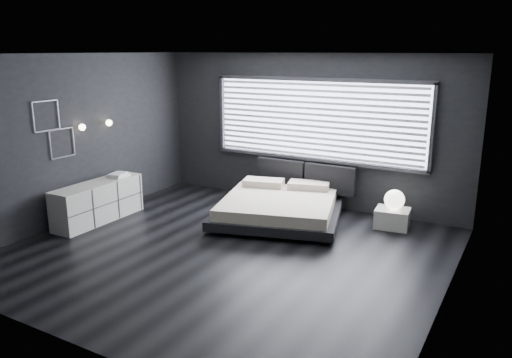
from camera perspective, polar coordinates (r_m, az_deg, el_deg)
The scene contains 12 objects.
room at distance 6.94m, azimuth -3.49°, elevation 2.46°, with size 6.04×6.00×2.80m.
window at distance 9.17m, azimuth 6.88°, elevation 6.67°, with size 4.14×0.09×1.52m.
headboard at distance 9.38m, azimuth 5.64°, elevation 0.41°, with size 1.96×0.16×0.52m.
sconce_near at distance 8.83m, azimuth -19.26°, elevation 5.60°, with size 0.18×0.11×0.11m.
sconce_far at distance 9.23m, azimuth -16.46°, elevation 6.18°, with size 0.18×0.11×0.11m.
wall_art_upper at distance 8.50m, azimuth -22.85°, elevation 6.66°, with size 0.01×0.48×0.48m.
wall_art_lower at distance 8.72m, azimuth -21.26°, elevation 3.85°, with size 0.01×0.48×0.48m.
bed at distance 8.55m, azimuth 2.61°, elevation -3.18°, with size 2.52×2.46×0.53m.
nightstand at distance 8.55m, azimuth 15.30°, elevation -4.35°, with size 0.54×0.45×0.32m, color silver.
orb_lamp at distance 8.45m, azimuth 15.54°, elevation -2.29°, with size 0.33×0.33×0.33m, color white.
dresser at distance 8.93m, azimuth -17.57°, elevation -2.49°, with size 0.50×1.70×0.68m.
book_stack at distance 9.13m, azimuth -15.47°, elevation 0.45°, with size 0.31×0.38×0.07m.
Camera 1 is at (3.73, -5.67, 2.85)m, focal length 35.00 mm.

